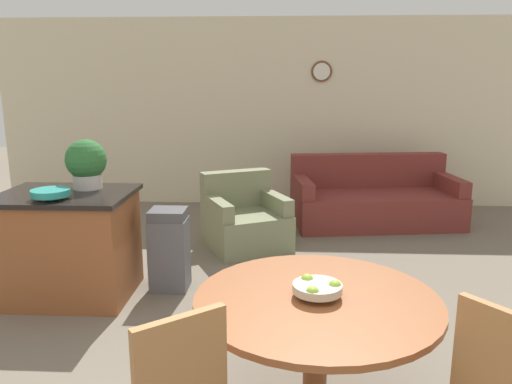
{
  "coord_description": "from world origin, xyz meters",
  "views": [
    {
      "loc": [
        0.16,
        -1.46,
        1.83
      ],
      "look_at": [
        -0.03,
        2.45,
        0.95
      ],
      "focal_mm": 35.0,
      "sensor_mm": 36.0,
      "label": 1
    }
  ],
  "objects": [
    {
      "name": "fruit_bowl",
      "position": [
        0.36,
        0.91,
        0.8
      ],
      "size": [
        0.25,
        0.25,
        0.09
      ],
      "color": "#B7B29E",
      "rests_on": "dining_table"
    },
    {
      "name": "trash_bin",
      "position": [
        -0.81,
        2.69,
        0.36
      ],
      "size": [
        0.33,
        0.3,
        0.73
      ],
      "color": "#56565B",
      "rests_on": "ground_plane"
    },
    {
      "name": "couch",
      "position": [
        1.38,
        4.91,
        0.29
      ],
      "size": [
        2.18,
        1.25,
        0.86
      ],
      "rotation": [
        0.0,
        0.0,
        0.13
      ],
      "color": "maroon",
      "rests_on": "ground_plane"
    },
    {
      "name": "teal_bowl",
      "position": [
        -1.64,
        2.27,
        0.96
      ],
      "size": [
        0.3,
        0.3,
        0.08
      ],
      "color": "teal",
      "rests_on": "kitchen_island"
    },
    {
      "name": "kitchen_island",
      "position": [
        -1.63,
        2.49,
        0.46
      ],
      "size": [
        1.09,
        0.84,
        0.91
      ],
      "color": "brown",
      "rests_on": "ground_plane"
    },
    {
      "name": "wall_back",
      "position": [
        0.0,
        5.9,
        1.35
      ],
      "size": [
        8.0,
        0.09,
        2.7
      ],
      "color": "beige",
      "rests_on": "ground_plane"
    },
    {
      "name": "dining_table",
      "position": [
        0.36,
        0.91,
        0.58
      ],
      "size": [
        1.26,
        1.26,
        0.75
      ],
      "color": "brown",
      "rests_on": "ground_plane"
    },
    {
      "name": "armchair",
      "position": [
        -0.23,
        3.88,
        0.28
      ],
      "size": [
        1.08,
        1.09,
        0.81
      ],
      "rotation": [
        0.0,
        0.0,
        0.45
      ],
      "color": "#7A7F5B",
      "rests_on": "ground_plane"
    },
    {
      "name": "potted_plant",
      "position": [
        -1.5,
        2.67,
        1.14
      ],
      "size": [
        0.35,
        0.35,
        0.43
      ],
      "color": "beige",
      "rests_on": "kitchen_island"
    }
  ]
}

